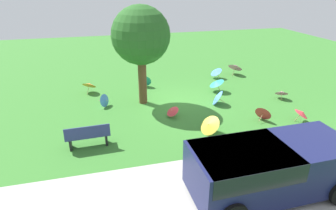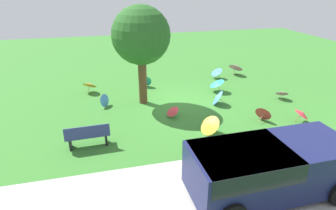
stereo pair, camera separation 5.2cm
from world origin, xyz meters
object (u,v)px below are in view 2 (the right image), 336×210
parasol_blue_0 (216,71)px  parasol_orange_1 (90,84)px  parasol_pink_1 (282,93)px  parasol_red_0 (264,113)px  parasol_pink_0 (236,67)px  parasol_yellow_0 (209,125)px  shade_tree (141,36)px  parasol_red_4 (302,113)px  park_bench (88,136)px  parasol_blue_1 (217,97)px  parasol_blue_2 (106,100)px  parasol_red_1 (172,111)px  parasol_teal_0 (217,82)px  van_dark (265,166)px  parasol_teal_3 (145,80)px

parasol_blue_0 → parasol_orange_1: bearing=4.5°
parasol_pink_1 → parasol_red_0: size_ratio=1.01×
parasol_blue_0 → parasol_pink_0: parasol_pink_0 is taller
parasol_yellow_0 → shade_tree: bearing=-61.6°
parasol_red_0 → parasol_red_4: parasol_red_0 is taller
parasol_pink_0 → park_bench: bearing=36.0°
parasol_blue_1 → parasol_blue_2: bearing=-11.2°
shade_tree → parasol_red_1: bearing=116.4°
parasol_blue_0 → parasol_teal_0: parasol_teal_0 is taller
van_dark → shade_tree: (2.20, -7.41, 2.40)m
parasol_red_0 → parasol_teal_0: 3.83m
parasol_blue_2 → parasol_red_4: bearing=155.1°
parasol_yellow_0 → parasol_teal_3: bearing=-76.1°
park_bench → parasol_pink_1: bearing=-166.4°
parasol_teal_0 → parasol_pink_1: bearing=147.7°
parasol_teal_0 → parasol_blue_1: bearing=67.5°
parasol_red_0 → parasol_red_1: parasol_red_0 is taller
parasol_pink_1 → parasol_red_0: bearing=41.1°
park_bench → parasol_red_4: park_bench is taller
parasol_red_0 → parasol_teal_0: (0.62, -3.77, 0.18)m
park_bench → shade_tree: size_ratio=0.34×
parasol_blue_2 → parasol_red_4: size_ratio=0.76×
shade_tree → parasol_blue_2: 3.52m
parasol_blue_0 → parasol_red_4: parasol_blue_0 is taller
van_dark → parasol_teal_3: (1.69, -9.77, -0.54)m
parasol_yellow_0 → parasol_blue_1: size_ratio=1.09×
parasol_red_0 → parasol_red_1: 4.01m
van_dark → parasol_red_0: van_dark is taller
parasol_pink_1 → parasol_blue_1: bearing=-3.0°
parasol_pink_1 → parasol_teal_0: (2.87, -1.82, 0.19)m
parasol_blue_1 → parasol_teal_3: bearing=-49.4°
park_bench → parasol_blue_1: 6.64m
van_dark → park_bench: 6.18m
parasol_red_1 → parasol_teal_3: bearing=-83.9°
park_bench → parasol_red_1: size_ratio=2.24×
parasol_red_1 → parasol_pink_0: bearing=-138.0°
parasol_blue_1 → parasol_orange_1: (6.06, -3.19, 0.10)m
parasol_blue_1 → parasol_red_4: parasol_blue_1 is taller
park_bench → parasol_blue_2: 3.67m
parasol_pink_1 → parasol_blue_1: size_ratio=0.89×
van_dark → parasol_blue_2: van_dark is taller
park_bench → parasol_red_1: park_bench is taller
parasol_red_0 → parasol_orange_1: parasol_orange_1 is taller
parasol_blue_2 → parasol_teal_0: bearing=-174.5°
van_dark → parasol_red_1: bearing=-77.3°
parasol_pink_0 → parasol_red_1: parasol_pink_0 is taller
parasol_pink_0 → parasol_yellow_0: 8.24m
parasol_blue_2 → parasol_blue_0: bearing=-158.4°
parasol_yellow_0 → parasol_pink_1: bearing=-153.9°
shade_tree → parasol_yellow_0: 5.17m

